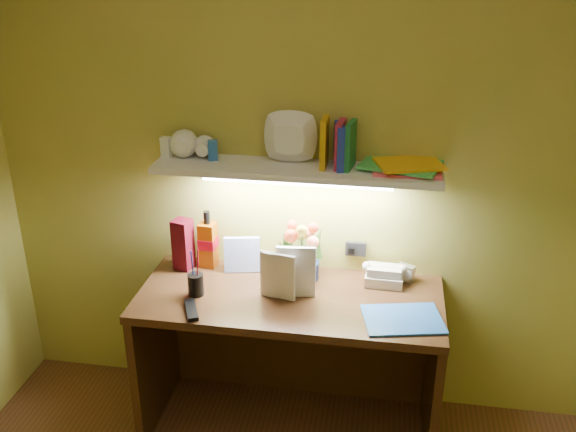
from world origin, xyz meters
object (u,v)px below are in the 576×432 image
object	(u,v)px
desk	(289,363)
telephone	(384,273)
flower_bouquet	(301,249)
whisky_bottle	(208,239)
desk_clock	(406,273)

from	to	relation	value
desk	telephone	world-z (taller)	telephone
flower_bouquet	whisky_bottle	size ratio (longest dim) A/B	1.04
flower_bouquet	desk_clock	distance (m)	0.51
desk_clock	desk	bearing A→B (deg)	-131.38
flower_bouquet	whisky_bottle	distance (m)	0.48
desk	flower_bouquet	world-z (taller)	flower_bouquet
desk_clock	flower_bouquet	bearing A→B (deg)	-149.31
desk_clock	whisky_bottle	size ratio (longest dim) A/B	0.28
desk	whisky_bottle	world-z (taller)	whisky_bottle
flower_bouquet	telephone	size ratio (longest dim) A/B	1.73
telephone	whisky_bottle	xyz separation A→B (m)	(-0.87, 0.04, 0.09)
desk	telephone	xyz separation A→B (m)	(0.42, 0.19, 0.43)
desk	flower_bouquet	bearing A→B (deg)	81.18
telephone	desk_clock	size ratio (longest dim) A/B	2.17
desk	desk_clock	xyz separation A→B (m)	(0.53, 0.23, 0.42)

